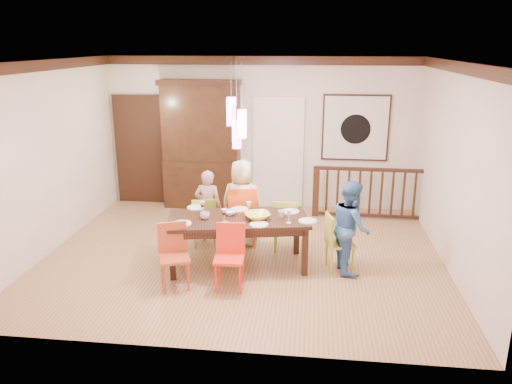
# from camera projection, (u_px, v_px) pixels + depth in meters

# --- Properties ---
(floor) EXTENTS (6.00, 6.00, 0.00)m
(floor) POSITION_uv_depth(u_px,v_px,m) (243.00, 255.00, 7.69)
(floor) COLOR #966749
(floor) RESTS_ON ground
(ceiling) EXTENTS (6.00, 6.00, 0.00)m
(ceiling) POSITION_uv_depth(u_px,v_px,m) (242.00, 61.00, 6.86)
(ceiling) COLOR white
(ceiling) RESTS_ON wall_back
(wall_back) EXTENTS (6.00, 0.00, 6.00)m
(wall_back) POSITION_uv_depth(u_px,v_px,m) (261.00, 134.00, 9.65)
(wall_back) COLOR beige
(wall_back) RESTS_ON floor
(wall_left) EXTENTS (0.00, 5.00, 5.00)m
(wall_left) POSITION_uv_depth(u_px,v_px,m) (48.00, 158.00, 7.61)
(wall_left) COLOR beige
(wall_left) RESTS_ON floor
(wall_right) EXTENTS (0.00, 5.00, 5.00)m
(wall_right) POSITION_uv_depth(u_px,v_px,m) (455.00, 169.00, 6.94)
(wall_right) COLOR beige
(wall_right) RESTS_ON floor
(crown_molding) EXTENTS (6.00, 5.00, 0.16)m
(crown_molding) POSITION_uv_depth(u_px,v_px,m) (242.00, 67.00, 6.88)
(crown_molding) COLOR black
(crown_molding) RESTS_ON wall_back
(panel_door) EXTENTS (1.04, 0.07, 2.24)m
(panel_door) POSITION_uv_depth(u_px,v_px,m) (141.00, 151.00, 9.99)
(panel_door) COLOR black
(panel_door) RESTS_ON wall_back
(white_doorway) EXTENTS (0.97, 0.05, 2.22)m
(white_doorway) POSITION_uv_depth(u_px,v_px,m) (278.00, 155.00, 9.70)
(white_doorway) COLOR silver
(white_doorway) RESTS_ON wall_back
(painting) EXTENTS (1.25, 0.06, 1.25)m
(painting) POSITION_uv_depth(u_px,v_px,m) (356.00, 128.00, 9.37)
(painting) COLOR black
(painting) RESTS_ON wall_back
(pendant_cluster) EXTENTS (0.27, 0.21, 1.14)m
(pendant_cluster) POSITION_uv_depth(u_px,v_px,m) (237.00, 123.00, 6.72)
(pendant_cluster) COLOR #EC468C
(pendant_cluster) RESTS_ON ceiling
(dining_table) EXTENTS (2.12, 1.27, 0.75)m
(dining_table) POSITION_uv_depth(u_px,v_px,m) (238.00, 223.00, 7.13)
(dining_table) COLOR black
(dining_table) RESTS_ON floor
(chair_far_left) EXTENTS (0.45, 0.45, 0.82)m
(chair_far_left) POSITION_uv_depth(u_px,v_px,m) (204.00, 218.00, 7.92)
(chair_far_left) COLOR #89A728
(chair_far_left) RESTS_ON floor
(chair_far_mid) EXTENTS (0.50, 0.50, 0.99)m
(chair_far_mid) POSITION_uv_depth(u_px,v_px,m) (243.00, 211.00, 7.94)
(chair_far_mid) COLOR #F35014
(chair_far_mid) RESTS_ON floor
(chair_far_right) EXTENTS (0.38, 0.38, 0.84)m
(chair_far_right) POSITION_uv_depth(u_px,v_px,m) (286.00, 221.00, 7.76)
(chair_far_right) COLOR #96B032
(chair_far_right) RESTS_ON floor
(chair_near_left) EXTENTS (0.50, 0.50, 0.86)m
(chair_near_left) POSITION_uv_depth(u_px,v_px,m) (174.00, 253.00, 6.55)
(chair_near_left) COLOR #B24826
(chair_near_left) RESTS_ON floor
(chair_near_mid) EXTENTS (0.40, 0.40, 0.86)m
(chair_near_mid) POSITION_uv_depth(u_px,v_px,m) (229.00, 254.00, 6.53)
(chair_near_mid) COLOR red
(chair_near_mid) RESTS_ON floor
(chair_end_right) EXTENTS (0.45, 0.45, 0.83)m
(chair_end_right) POSITION_uv_depth(u_px,v_px,m) (340.00, 239.00, 7.07)
(chair_end_right) COLOR #A6B334
(chair_end_right) RESTS_ON floor
(china_hutch) EXTENTS (1.57, 0.46, 2.48)m
(china_hutch) POSITION_uv_depth(u_px,v_px,m) (202.00, 145.00, 9.65)
(china_hutch) COLOR black
(china_hutch) RESTS_ON floor
(balustrade) EXTENTS (2.11, 0.13, 0.96)m
(balustrade) POSITION_uv_depth(u_px,v_px,m) (370.00, 192.00, 9.17)
(balustrade) COLOR black
(balustrade) RESTS_ON floor
(person_far_left) EXTENTS (0.45, 0.31, 1.21)m
(person_far_left) POSITION_uv_depth(u_px,v_px,m) (208.00, 207.00, 8.04)
(person_far_left) COLOR #CF9DA9
(person_far_left) RESTS_ON floor
(person_far_mid) EXTENTS (0.73, 0.51, 1.40)m
(person_far_mid) POSITION_uv_depth(u_px,v_px,m) (242.00, 203.00, 7.92)
(person_far_mid) COLOR beige
(person_far_mid) RESTS_ON floor
(person_end_right) EXTENTS (0.61, 0.73, 1.33)m
(person_end_right) POSITION_uv_depth(u_px,v_px,m) (351.00, 227.00, 7.00)
(person_end_right) COLOR #3C6DAA
(person_end_right) RESTS_ON floor
(serving_bowl) EXTENTS (0.45, 0.45, 0.09)m
(serving_bowl) POSITION_uv_depth(u_px,v_px,m) (257.00, 216.00, 7.04)
(serving_bowl) COLOR gold
(serving_bowl) RESTS_ON dining_table
(small_bowl) EXTENTS (0.21, 0.21, 0.06)m
(small_bowl) POSITION_uv_depth(u_px,v_px,m) (230.00, 213.00, 7.22)
(small_bowl) COLOR white
(small_bowl) RESTS_ON dining_table
(cup_left) EXTENTS (0.16, 0.16, 0.10)m
(cup_left) POSITION_uv_depth(u_px,v_px,m) (205.00, 216.00, 7.04)
(cup_left) COLOR silver
(cup_left) RESTS_ON dining_table
(cup_right) EXTENTS (0.14, 0.14, 0.10)m
(cup_right) POSITION_uv_depth(u_px,v_px,m) (281.00, 214.00, 7.11)
(cup_right) COLOR silver
(cup_right) RESTS_ON dining_table
(plate_far_left) EXTENTS (0.26, 0.26, 0.01)m
(plate_far_left) POSITION_uv_depth(u_px,v_px,m) (196.00, 207.00, 7.52)
(plate_far_left) COLOR white
(plate_far_left) RESTS_ON dining_table
(plate_far_mid) EXTENTS (0.26, 0.26, 0.01)m
(plate_far_mid) POSITION_uv_depth(u_px,v_px,m) (239.00, 209.00, 7.44)
(plate_far_mid) COLOR white
(plate_far_mid) RESTS_ON dining_table
(plate_far_right) EXTENTS (0.26, 0.26, 0.01)m
(plate_far_right) POSITION_uv_depth(u_px,v_px,m) (291.00, 211.00, 7.34)
(plate_far_right) COLOR white
(plate_far_right) RESTS_ON dining_table
(plate_near_left) EXTENTS (0.26, 0.26, 0.01)m
(plate_near_left) POSITION_uv_depth(u_px,v_px,m) (182.00, 223.00, 6.85)
(plate_near_left) COLOR white
(plate_near_left) RESTS_ON dining_table
(plate_near_mid) EXTENTS (0.26, 0.26, 0.01)m
(plate_near_mid) POSITION_uv_depth(u_px,v_px,m) (259.00, 224.00, 6.82)
(plate_near_mid) COLOR white
(plate_near_mid) RESTS_ON dining_table
(plate_end_right) EXTENTS (0.26, 0.26, 0.01)m
(plate_end_right) POSITION_uv_depth(u_px,v_px,m) (308.00, 221.00, 6.95)
(plate_end_right) COLOR white
(plate_end_right) RESTS_ON dining_table
(wine_glass_a) EXTENTS (0.08, 0.08, 0.19)m
(wine_glass_a) POSITION_uv_depth(u_px,v_px,m) (203.00, 208.00, 7.23)
(wine_glass_a) COLOR #590C19
(wine_glass_a) RESTS_ON dining_table
(wine_glass_b) EXTENTS (0.08, 0.08, 0.19)m
(wine_glass_b) POSITION_uv_depth(u_px,v_px,m) (249.00, 208.00, 7.22)
(wine_glass_b) COLOR silver
(wine_glass_b) RESTS_ON dining_table
(wine_glass_c) EXTENTS (0.08, 0.08, 0.19)m
(wine_glass_c) POSITION_uv_depth(u_px,v_px,m) (224.00, 215.00, 6.91)
(wine_glass_c) COLOR #590C19
(wine_glass_c) RESTS_ON dining_table
(wine_glass_d) EXTENTS (0.08, 0.08, 0.19)m
(wine_glass_d) POSITION_uv_depth(u_px,v_px,m) (289.00, 216.00, 6.87)
(wine_glass_d) COLOR silver
(wine_glass_d) RESTS_ON dining_table
(napkin) EXTENTS (0.18, 0.14, 0.01)m
(napkin) POSITION_uv_depth(u_px,v_px,m) (230.00, 224.00, 6.82)
(napkin) COLOR #D83359
(napkin) RESTS_ON dining_table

